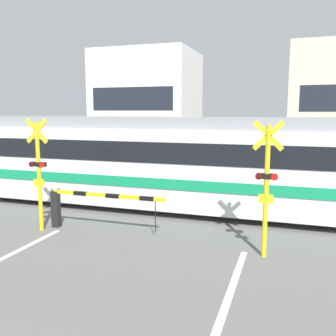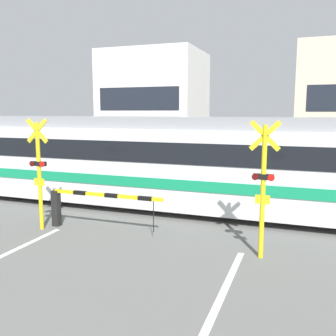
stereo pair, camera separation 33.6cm
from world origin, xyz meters
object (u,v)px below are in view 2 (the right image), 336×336
(commuter_train, at_px, (102,156))
(crossing_barrier_far, at_px, (252,177))
(crossing_barrier_near, at_px, (81,202))
(crossing_signal_right, at_px, (263,184))
(crossing_signal_left, at_px, (39,169))
(pedestrian, at_px, (215,164))

(commuter_train, height_order, crossing_barrier_far, commuter_train)
(crossing_barrier_near, height_order, crossing_barrier_far, same)
(crossing_barrier_far, bearing_deg, commuter_train, -152.02)
(crossing_barrier_near, distance_m, crossing_barrier_far, 7.09)
(crossing_barrier_near, bearing_deg, crossing_signal_right, -4.70)
(crossing_signal_right, bearing_deg, crossing_signal_left, 180.00)
(commuter_train, distance_m, crossing_barrier_near, 3.49)
(commuter_train, xyz_separation_m, crossing_barrier_near, (1.15, -3.18, -0.89))
(commuter_train, height_order, crossing_barrier_near, commuter_train)
(crossing_barrier_far, xyz_separation_m, crossing_signal_right, (1.04, -6.30, 0.94))
(crossing_barrier_near, relative_size, crossing_signal_right, 1.10)
(pedestrian, bearing_deg, crossing_signal_left, -111.40)
(crossing_barrier_near, xyz_separation_m, crossing_barrier_far, (3.95, 5.89, 0.00))
(crossing_barrier_far, distance_m, crossing_signal_left, 8.09)
(crossing_barrier_far, bearing_deg, crossing_barrier_near, -123.87)
(commuter_train, bearing_deg, crossing_signal_right, -30.30)
(crossing_signal_left, bearing_deg, crossing_barrier_far, 51.60)
(crossing_signal_right, bearing_deg, crossing_barrier_near, 175.30)
(commuter_train, relative_size, crossing_signal_left, 6.85)
(crossing_barrier_near, bearing_deg, pedestrian, 74.62)
(crossing_signal_right, bearing_deg, pedestrian, 110.21)
(crossing_barrier_far, xyz_separation_m, crossing_signal_left, (-4.99, -6.30, 0.94))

